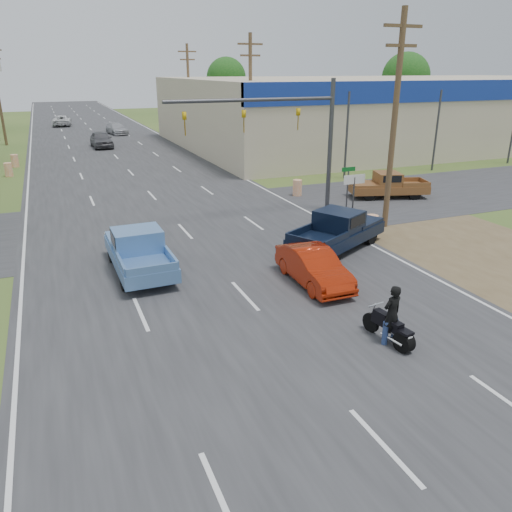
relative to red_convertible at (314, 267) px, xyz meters
name	(u,v)px	position (x,y,z in m)	size (l,w,h in m)	color
ground	(384,447)	(-2.72, -8.05, -0.65)	(200.00, 200.00, 0.00)	#365220
main_road	(116,157)	(-2.72, 31.95, -0.64)	(15.00, 180.00, 0.02)	#2D2D30
cross_road	(175,221)	(-2.72, 9.95, -0.64)	(120.00, 10.00, 0.02)	#2D2D30
dirt_verge	(451,240)	(8.28, 1.95, -0.65)	(8.00, 18.00, 0.01)	brown
big_box_store	(408,109)	(29.28, 31.87, 2.66)	(50.00, 28.10, 6.60)	#B7A88C
utility_pole_1	(395,117)	(6.78, 4.95, 4.66)	(2.00, 0.28, 10.00)	#4C3823
utility_pole_2	(250,98)	(6.78, 22.95, 4.66)	(2.00, 0.28, 10.00)	#4C3823
utility_pole_3	(189,90)	(6.78, 40.95, 4.66)	(2.00, 0.28, 10.00)	#4C3823
tree_3	(406,77)	(52.28, 61.95, 5.54)	(8.40, 8.40, 10.40)	#422D19
tree_5	(226,77)	(27.28, 86.95, 5.23)	(7.98, 7.98, 9.88)	#422D19
barrel_0	(372,226)	(5.28, 3.95, -0.15)	(0.56, 0.56, 1.00)	orange
barrel_1	(297,188)	(5.68, 12.45, -0.15)	(0.56, 0.56, 1.00)	orange
barrel_2	(8,170)	(-11.22, 25.95, -0.15)	(0.56, 0.56, 1.00)	orange
barrel_3	(15,161)	(-10.92, 29.95, -0.15)	(0.56, 0.56, 1.00)	orange
lane_sign	(354,187)	(5.48, 5.95, 1.25)	(1.20, 0.08, 2.52)	#3F3F44
street_name_sign	(348,186)	(6.08, 7.45, 0.96)	(0.80, 0.08, 2.61)	#3F3F44
signal_mast	(286,124)	(3.10, 8.95, 4.15)	(9.12, 0.40, 7.00)	#3F3F44
red_convertible	(314,267)	(0.00, 0.00, 0.00)	(1.38, 3.97, 1.31)	#961C06
motorcycle	(391,330)	(-0.02, -4.64, -0.22)	(0.66, 1.93, 0.98)	black
rider	(392,317)	(-0.03, -4.60, 0.19)	(0.62, 0.41, 1.69)	black
blue_pickup	(138,250)	(-5.66, 3.76, 0.20)	(2.02, 5.12, 1.69)	black
navy_pickup	(339,230)	(2.88, 3.02, 0.21)	(5.47, 4.13, 1.71)	black
brown_pickup	(387,185)	(10.53, 9.96, 0.13)	(5.00, 3.11, 1.55)	black
distant_car_grey	(101,139)	(-3.22, 38.38, 0.15)	(1.90, 4.71, 1.61)	#4E4D52
distant_car_silver	(117,129)	(-0.23, 49.02, 0.00)	(1.82, 4.47, 1.30)	#AAAAAF
distant_car_white	(62,121)	(-5.93, 61.77, 0.05)	(2.35, 5.10, 1.42)	silver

